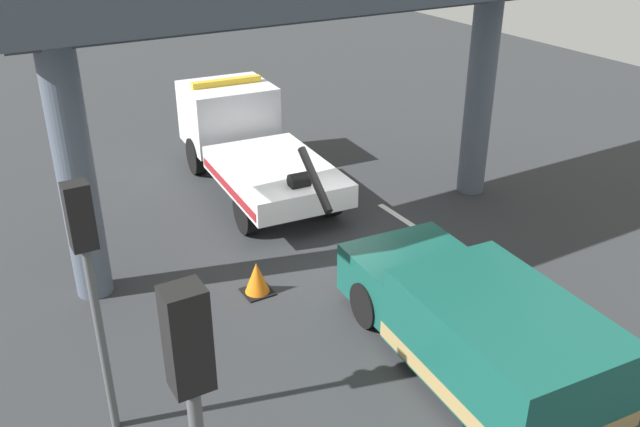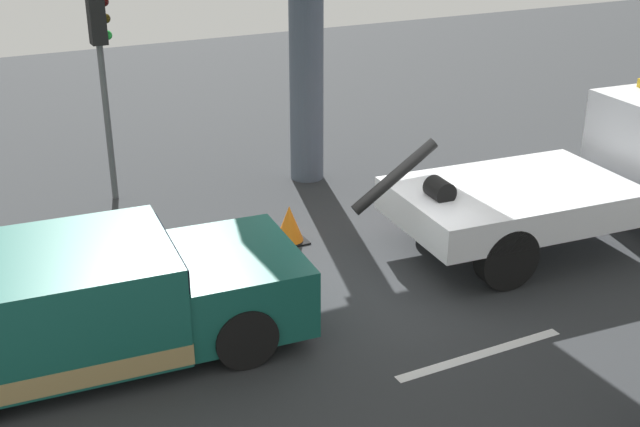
% 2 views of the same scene
% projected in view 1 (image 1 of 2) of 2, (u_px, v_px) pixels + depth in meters
% --- Properties ---
extents(ground_plane, '(60.00, 40.00, 0.10)m').
position_uv_depth(ground_plane, '(328.00, 251.00, 14.87)').
color(ground_plane, '#2D3033').
extents(lane_stripe_west, '(2.60, 0.16, 0.01)m').
position_uv_depth(lane_stripe_west, '(633.00, 368.00, 11.23)').
color(lane_stripe_west, silver).
rests_on(lane_stripe_west, ground).
extents(lane_stripe_mid, '(2.60, 0.16, 0.01)m').
position_uv_depth(lane_stripe_mid, '(412.00, 225.00, 15.88)').
color(lane_stripe_mid, silver).
rests_on(lane_stripe_mid, ground).
extents(lane_stripe_east, '(2.60, 0.16, 0.01)m').
position_uv_depth(lane_stripe_east, '(291.00, 147.00, 20.52)').
color(lane_stripe_east, silver).
rests_on(lane_stripe_east, ground).
extents(tow_truck_white, '(7.32, 2.83, 2.46)m').
position_uv_depth(tow_truck_white, '(247.00, 139.00, 17.63)').
color(tow_truck_white, white).
rests_on(tow_truck_white, ground).
extents(towed_van_green, '(5.34, 2.55, 1.58)m').
position_uv_depth(towed_van_green, '(478.00, 329.00, 10.88)').
color(towed_van_green, '#145147').
rests_on(towed_van_green, ground).
extents(traffic_light_near, '(0.39, 0.32, 4.60)m').
position_uv_depth(traffic_light_near, '(195.00, 419.00, 5.49)').
color(traffic_light_near, '#515456').
rests_on(traffic_light_near, ground).
extents(traffic_light_far, '(0.39, 0.32, 3.91)m').
position_uv_depth(traffic_light_far, '(87.00, 257.00, 8.80)').
color(traffic_light_far, '#515456').
rests_on(traffic_light_far, ground).
extents(traffic_cone_orange, '(0.56, 0.56, 0.66)m').
position_uv_depth(traffic_cone_orange, '(257.00, 279.00, 13.15)').
color(traffic_cone_orange, orange).
rests_on(traffic_cone_orange, ground).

